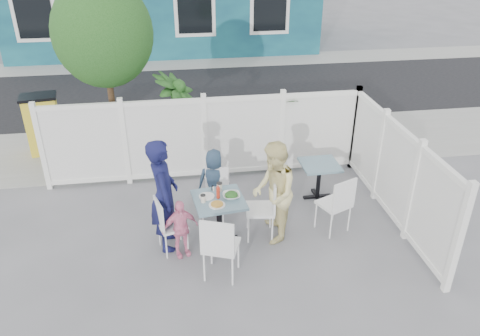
{
  "coord_description": "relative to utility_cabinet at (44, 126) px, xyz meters",
  "views": [
    {
      "loc": [
        -0.43,
        -5.5,
        4.4
      ],
      "look_at": [
        0.51,
        0.73,
        1.05
      ],
      "focal_mm": 35.0,
      "sensor_mm": 36.0,
      "label": 1
    }
  ],
  "objects": [
    {
      "name": "near_sidewalk",
      "position": [
        3.14,
        -0.2,
        -0.6
      ],
      "size": [
        24.0,
        2.6,
        0.01
      ],
      "primitive_type": "cube",
      "color": "gray",
      "rests_on": "ground"
    },
    {
      "name": "chair_back",
      "position": [
        3.3,
        -2.96,
        -0.1
      ],
      "size": [
        0.5,
        0.49,
        0.87
      ],
      "rotation": [
        0.0,
        0.0,
        2.8
      ],
      "color": "white",
      "rests_on": "ground"
    },
    {
      "name": "far_sidewalk",
      "position": [
        3.14,
        6.6,
        -0.6
      ],
      "size": [
        24.0,
        1.6,
        0.01
      ],
      "primitive_type": "cube",
      "color": "gray",
      "rests_on": "ground"
    },
    {
      "name": "main_table",
      "position": [
        3.27,
        -3.67,
        -0.01
      ],
      "size": [
        0.81,
        0.81,
        0.77
      ],
      "rotation": [
        0.0,
        0.0,
        0.11
      ],
      "color": "slate",
      "rests_on": "ground"
    },
    {
      "name": "plate_side",
      "position": [
        3.1,
        -3.59,
        0.18
      ],
      "size": [
        0.23,
        0.23,
        0.02
      ],
      "primitive_type": "cylinder",
      "color": "white",
      "rests_on": "main_table"
    },
    {
      "name": "chair_near",
      "position": [
        3.19,
        -4.51,
        -0.02
      ],
      "size": [
        0.59,
        0.58,
        1.01
      ],
      "rotation": [
        0.0,
        0.0,
        -0.36
      ],
      "color": "white",
      "rests_on": "ground"
    },
    {
      "name": "chair_right",
      "position": [
        3.99,
        -3.61,
        -0.03
      ],
      "size": [
        0.49,
        0.5,
        0.99
      ],
      "rotation": [
        0.0,
        0.0,
        1.44
      ],
      "color": "white",
      "rests_on": "ground"
    },
    {
      "name": "street",
      "position": [
        3.14,
        3.5,
        -0.6
      ],
      "size": [
        24.0,
        5.0,
        0.01
      ],
      "primitive_type": "cube",
      "color": "black",
      "rests_on": "ground"
    },
    {
      "name": "chair_spare",
      "position": [
        5.11,
        -3.69,
        -0.04
      ],
      "size": [
        0.58,
        0.57,
        0.97
      ],
      "rotation": [
        0.0,
        0.0,
        0.41
      ],
      "color": "white",
      "rests_on": "ground"
    },
    {
      "name": "pepper_shaker",
      "position": [
        3.21,
        -3.41,
        0.21
      ],
      "size": [
        0.03,
        0.03,
        0.08
      ],
      "primitive_type": "cylinder",
      "color": "black",
      "rests_on": "main_table"
    },
    {
      "name": "coffee_cup_a",
      "position": [
        3.04,
        -3.73,
        0.22
      ],
      "size": [
        0.07,
        0.07,
        0.11
      ],
      "primitive_type": "cylinder",
      "color": "beige",
      "rests_on": "main_table"
    },
    {
      "name": "man",
      "position": [
        2.48,
        -3.62,
        0.27
      ],
      "size": [
        0.45,
        0.66,
        1.75
      ],
      "primitive_type": "imported",
      "rotation": [
        0.0,
        0.0,
        1.62
      ],
      "color": "#121441",
      "rests_on": "ground"
    },
    {
      "name": "ketchup_bottle",
      "position": [
        3.27,
        -3.64,
        0.26
      ],
      "size": [
        0.05,
        0.05,
        0.18
      ],
      "primitive_type": "cylinder",
      "color": "red",
      "rests_on": "main_table"
    },
    {
      "name": "spare_table",
      "position": [
        5.14,
        -2.65,
        -0.08
      ],
      "size": [
        0.65,
        0.65,
        0.68
      ],
      "rotation": [
        0.0,
        0.0,
        0.02
      ],
      "color": "slate",
      "rests_on": "ground"
    },
    {
      "name": "utility_cabinet",
      "position": [
        0.0,
        0.0,
        0.0
      ],
      "size": [
        0.72,
        0.57,
        1.21
      ],
      "primitive_type": "cube",
      "rotation": [
        0.0,
        0.0,
        0.17
      ],
      "color": "gold",
      "rests_on": "ground"
    },
    {
      "name": "potted_shrub_b",
      "position": [
        4.73,
        -1.0,
        0.15
      ],
      "size": [
        1.77,
        1.71,
        1.51
      ],
      "primitive_type": "imported",
      "rotation": [
        0.0,
        0.0,
        5.73
      ],
      "color": "#1A4415",
      "rests_on": "ground"
    },
    {
      "name": "fence_right",
      "position": [
        6.14,
        -3.4,
        0.18
      ],
      "size": [
        0.08,
        3.66,
        1.6
      ],
      "rotation": [
        0.0,
        0.0,
        1.57
      ],
      "color": "white",
      "rests_on": "ground"
    },
    {
      "name": "plate_main",
      "position": [
        3.23,
        -3.85,
        0.17
      ],
      "size": [
        0.24,
        0.24,
        0.01
      ],
      "primitive_type": "cylinder",
      "color": "white",
      "rests_on": "main_table"
    },
    {
      "name": "salad_bowl",
      "position": [
        3.46,
        -3.67,
        0.2
      ],
      "size": [
        0.26,
        0.26,
        0.06
      ],
      "primitive_type": "imported",
      "color": "white",
      "rests_on": "main_table"
    },
    {
      "name": "tree",
      "position": [
        1.54,
        -0.7,
        1.99
      ],
      "size": [
        1.8,
        1.62,
        3.59
      ],
      "color": "#382316",
      "rests_on": "ground"
    },
    {
      "name": "fence_back",
      "position": [
        3.24,
        -1.6,
        0.18
      ],
      "size": [
        5.86,
        0.08,
        1.6
      ],
      "color": "white",
      "rests_on": "ground"
    },
    {
      "name": "chair_left",
      "position": [
        2.5,
        -3.78,
        -0.09
      ],
      "size": [
        0.49,
        0.5,
        0.89
      ],
      "rotation": [
        0.0,
        0.0,
        -1.28
      ],
      "color": "white",
      "rests_on": "ground"
    },
    {
      "name": "ground",
      "position": [
        3.14,
        -4.0,
        -0.6
      ],
      "size": [
        80.0,
        80.0,
        0.0
      ],
      "primitive_type": "plane",
      "color": "slate"
    },
    {
      "name": "woman",
      "position": [
        4.09,
        -3.68,
        0.2
      ],
      "size": [
        0.69,
        0.84,
        1.6
      ],
      "primitive_type": "imported",
      "rotation": [
        0.0,
        0.0,
        -1.69
      ],
      "color": "#DFC644",
      "rests_on": "ground"
    },
    {
      "name": "boy",
      "position": [
        3.29,
        -2.79,
        -0.04
      ],
      "size": [
        0.59,
        0.41,
        1.13
      ],
      "primitive_type": "imported",
      "rotation": [
        0.0,
        0.0,
        3.04
      ],
      "color": "#253950",
      "rests_on": "ground"
    },
    {
      "name": "potted_shrub_a",
      "position": [
        2.74,
        -0.9,
        0.32
      ],
      "size": [
        1.29,
        1.29,
        1.85
      ],
      "primitive_type": "imported",
      "rotation": [
        0.0,
        0.0,
        1.28
      ],
      "color": "#1A4415",
      "rests_on": "ground"
    },
    {
      "name": "toddler",
      "position": [
        2.68,
        -3.9,
        -0.14
      ],
      "size": [
        0.58,
        0.38,
        0.92
      ],
      "primitive_type": "imported",
      "rotation": [
        0.0,
        0.0,
        0.31
      ],
      "color": "pink",
      "rests_on": "ground"
    },
    {
      "name": "salt_shaker",
      "position": [
        3.22,
        -3.43,
        0.2
      ],
      "size": [
        0.03,
        0.03,
        0.07
      ],
      "primitive_type": "cylinder",
      "color": "white",
      "rests_on": "main_table"
    },
    {
      "name": "coffee_cup_b",
      "position": [
        3.31,
        -3.44,
        0.23
      ],
      "size": [
        0.08,
        0.08,
        0.12
      ],
      "primitive_type": "cylinder",
      "color": "beige",
      "rests_on": "main_table"
    }
  ]
}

